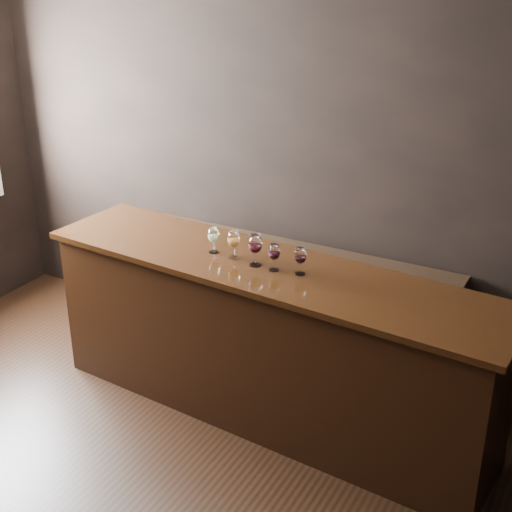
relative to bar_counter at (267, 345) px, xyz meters
The scene contains 10 objects.
ground 1.50m from the bar_counter, 108.90° to the right, with size 5.00×5.00×0.00m, color black.
room_shell 1.89m from the bar_counter, 119.49° to the right, with size 5.02×4.52×2.81m.
bar_counter is the anchor object (origin of this frame).
bar_top 0.56m from the bar_counter, ahead, with size 3.16×0.74×0.04m, color black.
back_bar_shelf 0.73m from the bar_counter, 105.28° to the left, with size 2.54×0.40×0.91m, color black.
glass_white 0.81m from the bar_counter, behind, with size 0.07×0.07×0.18m.
glass_amber 0.75m from the bar_counter, behind, with size 0.08×0.08×0.19m.
glass_red_a 0.72m from the bar_counter, 160.61° to the right, with size 0.09×0.09×0.21m.
glass_red_b 0.70m from the bar_counter, 30.32° to the right, with size 0.08×0.08×0.18m.
glass_red_c 0.73m from the bar_counter, ahead, with size 0.08×0.08×0.18m.
Camera 1 is at (2.35, -2.28, 2.99)m, focal length 50.00 mm.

